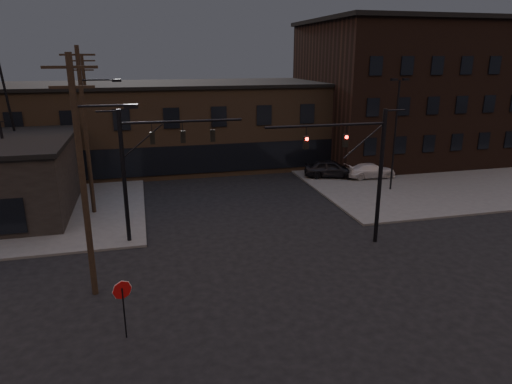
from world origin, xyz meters
TOP-DOWN VIEW (x-y plane):
  - ground at (0.00, 0.00)m, footprint 140.00×140.00m
  - sidewalk_ne at (22.00, 22.00)m, footprint 30.00×30.00m
  - building_row at (0.00, 28.00)m, footprint 40.00×12.00m
  - building_right at (22.00, 26.00)m, footprint 22.00×16.00m
  - traffic_signal_near at (5.36, 4.50)m, footprint 7.12×0.24m
  - traffic_signal_far at (-6.72, 8.00)m, footprint 7.12×0.24m
  - stop_sign at (-8.00, -1.99)m, footprint 0.72×0.33m
  - utility_pole_near at (-9.43, 2.00)m, footprint 3.70×0.28m
  - utility_pole_mid at (-10.44, 14.00)m, footprint 3.70×0.28m
  - utility_pole_far at (-11.50, 26.00)m, footprint 2.20×0.28m
  - lot_light_a at (13.00, 14.00)m, footprint 1.50×0.28m
  - lot_light_b at (19.00, 19.00)m, footprint 1.50×0.28m
  - parked_car_lot_a at (9.70, 18.90)m, footprint 5.12×3.30m
  - parked_car_lot_b at (13.15, 17.85)m, footprint 4.69×2.00m
  - car_crossing at (1.16, 24.86)m, footprint 2.54×4.36m

SIDE VIEW (x-z plane):
  - ground at x=0.00m, z-range 0.00..0.00m
  - sidewalk_ne at x=22.00m, z-range 0.00..0.15m
  - car_crossing at x=1.16m, z-range 0.00..1.36m
  - parked_car_lot_b at x=13.15m, z-range 0.15..1.50m
  - parked_car_lot_a at x=9.70m, z-range 0.15..1.77m
  - stop_sign at x=-8.00m, z-range 0.60..3.08m
  - building_row at x=0.00m, z-range 0.00..8.00m
  - traffic_signal_near at x=5.36m, z-range 0.93..8.93m
  - traffic_signal_far at x=-6.72m, z-range 1.01..9.01m
  - lot_light_a at x=13.00m, z-range 0.94..10.08m
  - lot_light_b at x=19.00m, z-range 0.94..10.08m
  - utility_pole_far at x=-11.50m, z-range 0.28..11.28m
  - utility_pole_near at x=-9.43m, z-range 0.37..11.37m
  - utility_pole_mid at x=-10.44m, z-range 0.38..11.88m
  - building_right at x=22.00m, z-range 0.00..14.00m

